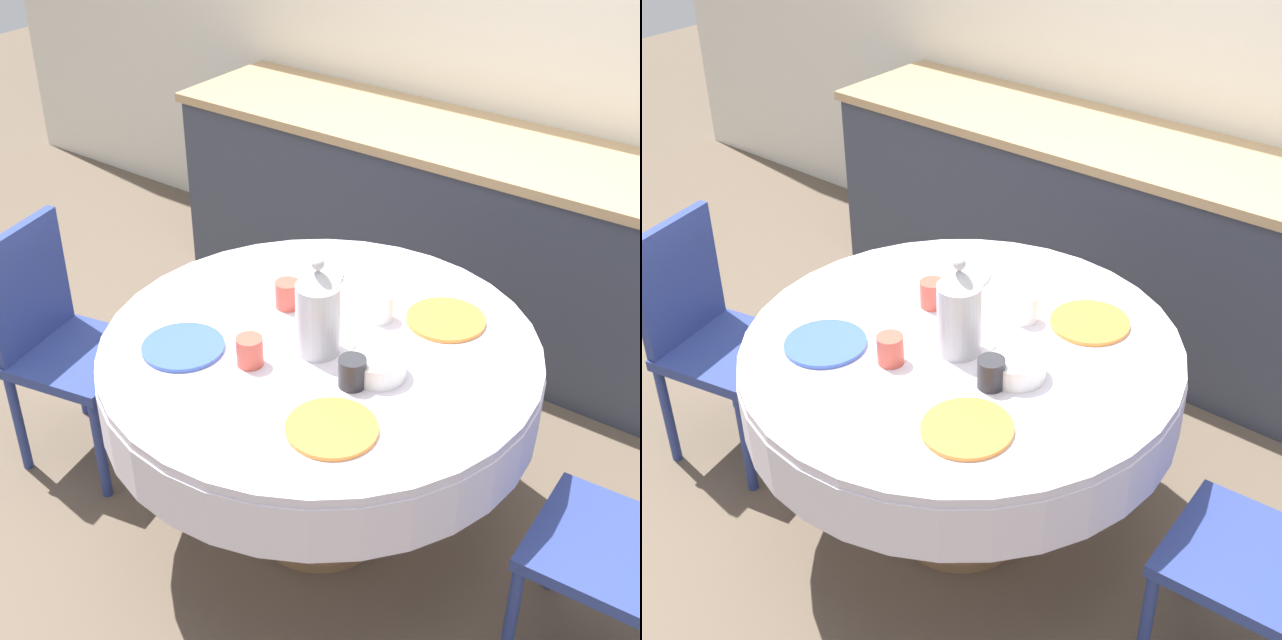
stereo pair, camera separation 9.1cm
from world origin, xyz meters
TOP-DOWN VIEW (x-y plane):
  - ground_plane at (0.00, 0.00)m, footprint 12.00×12.00m
  - wall_back at (0.00, 1.73)m, footprint 7.00×0.05m
  - kitchen_counter at (0.00, 1.39)m, footprint 3.24×0.64m
  - dining_table at (0.00, 0.00)m, footprint 1.33×1.33m
  - chair_right at (-0.98, -0.21)m, footprint 0.48×0.48m
  - plate_near_left at (-0.30, -0.26)m, footprint 0.24×0.24m
  - cup_near_left at (-0.10, -0.21)m, footprint 0.08×0.08m
  - plate_near_right at (0.26, -0.31)m, footprint 0.24×0.24m
  - cup_near_right at (0.20, -0.12)m, footprint 0.08×0.08m
  - plate_far_left at (-0.27, 0.30)m, footprint 0.24×0.24m
  - cup_far_left at (-0.20, 0.10)m, footprint 0.08×0.08m
  - plate_far_right at (0.24, 0.32)m, footprint 0.24×0.24m
  - cup_far_right at (0.07, 0.21)m, footprint 0.08×0.08m
  - coffee_carafe at (0.02, -0.04)m, footprint 0.13×0.13m
  - fruit_bowl at (0.23, -0.03)m, footprint 0.16×0.16m

SIDE VIEW (x-z plane):
  - ground_plane at x=0.00m, z-range 0.00..0.00m
  - kitchen_counter at x=0.00m, z-range 0.00..0.90m
  - chair_right at x=-0.98m, z-range 0.05..0.95m
  - dining_table at x=0.00m, z-range 0.25..1.01m
  - plate_near_left at x=-0.30m, z-range 0.76..0.77m
  - plate_near_right at x=0.26m, z-range 0.76..0.77m
  - plate_far_left at x=-0.27m, z-range 0.76..0.77m
  - plate_far_right at x=0.24m, z-range 0.76..0.77m
  - fruit_bowl at x=0.23m, z-range 0.76..0.82m
  - cup_near_left at x=-0.10m, z-range 0.76..0.85m
  - cup_near_right at x=0.20m, z-range 0.76..0.85m
  - cup_far_left at x=-0.20m, z-range 0.76..0.85m
  - cup_far_right at x=0.07m, z-range 0.76..0.85m
  - coffee_carafe at x=0.02m, z-range 0.74..1.05m
  - wall_back at x=0.00m, z-range 0.00..2.60m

